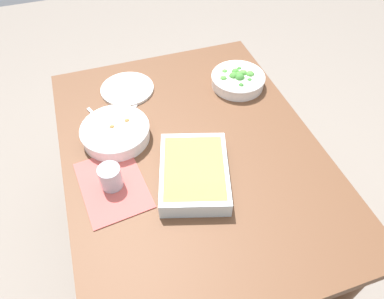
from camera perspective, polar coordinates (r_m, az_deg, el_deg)
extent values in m
plane|color=slate|center=(1.89, 0.00, -15.04)|extent=(6.00, 6.00, 0.00)
cube|color=brown|center=(1.29, 0.00, -0.59)|extent=(1.20, 0.90, 0.04)
cylinder|color=brown|center=(1.90, -16.52, 1.01)|extent=(0.06, 0.06, 0.70)
cylinder|color=brown|center=(2.01, 5.76, 6.23)|extent=(0.06, 0.06, 0.70)
cylinder|color=brown|center=(1.52, 22.49, -21.29)|extent=(0.06, 0.06, 0.70)
cube|color=#B24C47|center=(1.20, -12.57, -5.55)|extent=(0.30, 0.23, 0.00)
cylinder|color=white|center=(1.32, -12.13, 2.64)|extent=(0.24, 0.24, 0.05)
torus|color=white|center=(1.30, -12.29, 3.36)|extent=(0.25, 0.25, 0.01)
cylinder|color=olive|center=(1.32, -12.15, 2.72)|extent=(0.20, 0.20, 0.03)
sphere|color=olive|center=(1.32, -10.35, 4.40)|extent=(0.02, 0.02, 0.02)
sphere|color=#C66633|center=(1.31, -12.35, 3.40)|extent=(0.01, 0.01, 0.01)
sphere|color=olive|center=(1.31, -12.68, 3.39)|extent=(0.02, 0.02, 0.02)
sphere|color=silver|center=(1.27, -12.59, 1.66)|extent=(0.02, 0.02, 0.02)
cylinder|color=white|center=(1.53, 7.35, 10.91)|extent=(0.22, 0.22, 0.05)
torus|color=white|center=(1.52, 7.43, 11.53)|extent=(0.22, 0.22, 0.01)
cylinder|color=#8CB272|center=(1.53, 7.36, 10.98)|extent=(0.18, 0.18, 0.02)
sphere|color=#569E42|center=(1.50, 5.05, 11.19)|extent=(0.03, 0.03, 0.03)
sphere|color=#569E42|center=(1.54, 8.16, 11.93)|extent=(0.04, 0.04, 0.04)
sphere|color=#569E42|center=(1.54, 5.23, 12.25)|extent=(0.03, 0.03, 0.03)
sphere|color=#569E42|center=(1.53, 9.25, 11.73)|extent=(0.04, 0.04, 0.04)
sphere|color=#569E42|center=(1.52, 7.49, 11.35)|extent=(0.03, 0.03, 0.03)
sphere|color=#3D7A33|center=(1.47, 7.86, 10.05)|extent=(0.03, 0.03, 0.03)
sphere|color=#569E42|center=(1.51, 8.15, 11.13)|extent=(0.02, 0.02, 0.02)
sphere|color=#3D7A33|center=(1.56, 7.54, 12.62)|extent=(0.02, 0.02, 0.02)
sphere|color=#569E42|center=(1.51, 6.64, 11.43)|extent=(0.03, 0.03, 0.03)
sphere|color=#478C38|center=(1.52, 6.63, 11.53)|extent=(0.04, 0.04, 0.04)
sphere|color=#3D7A33|center=(1.51, 7.62, 11.24)|extent=(0.04, 0.04, 0.04)
sphere|color=#3D7A33|center=(1.51, 9.19, 10.82)|extent=(0.02, 0.02, 0.02)
sphere|color=#478C38|center=(1.53, 7.44, 11.66)|extent=(0.03, 0.03, 0.03)
sphere|color=#478C38|center=(1.54, 6.96, 12.18)|extent=(0.03, 0.03, 0.03)
cube|color=silver|center=(1.17, 0.33, -3.74)|extent=(0.35, 0.30, 0.06)
cube|color=gold|center=(1.16, 0.34, -3.38)|extent=(0.31, 0.26, 0.04)
cylinder|color=#B2BCC6|center=(1.17, -12.89, -4.38)|extent=(0.07, 0.07, 0.08)
cylinder|color=black|center=(1.18, -12.79, -4.75)|extent=(0.06, 0.06, 0.05)
cylinder|color=silver|center=(1.53, -10.32, 9.52)|extent=(0.22, 0.22, 0.01)
cube|color=silver|center=(1.43, -14.93, 4.94)|extent=(0.13, 0.06, 0.01)
ellipsoid|color=silver|center=(1.37, -13.18, 3.22)|extent=(0.05, 0.04, 0.01)
cube|color=silver|center=(1.55, 7.27, 10.26)|extent=(0.07, 0.13, 0.01)
ellipsoid|color=silver|center=(1.49, 5.18, 8.96)|extent=(0.04, 0.05, 0.01)
cube|color=silver|center=(1.43, -9.50, 6.12)|extent=(0.12, 0.09, 0.01)
cube|color=silver|center=(1.49, -8.23, 8.25)|extent=(0.05, 0.04, 0.01)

